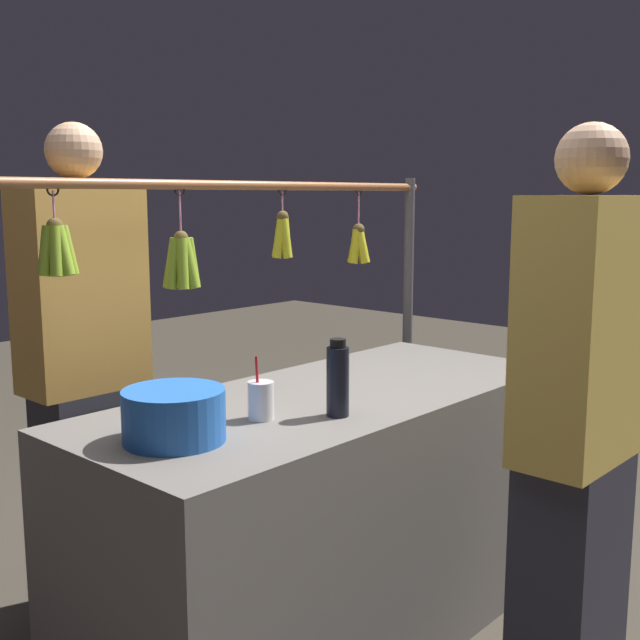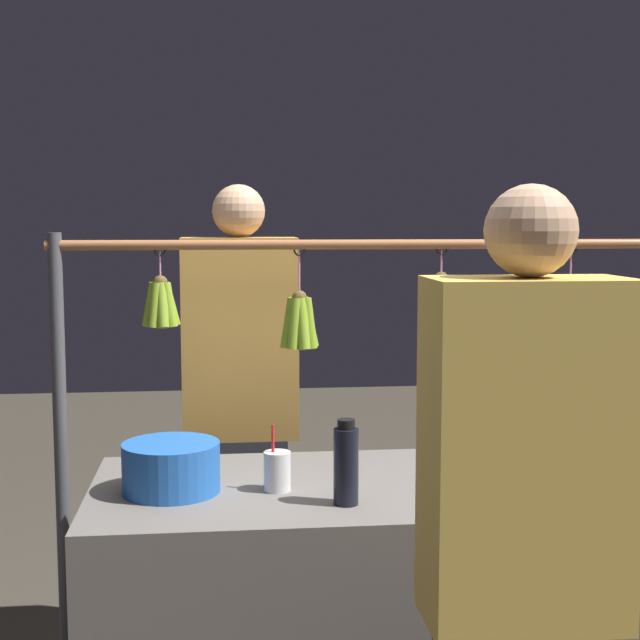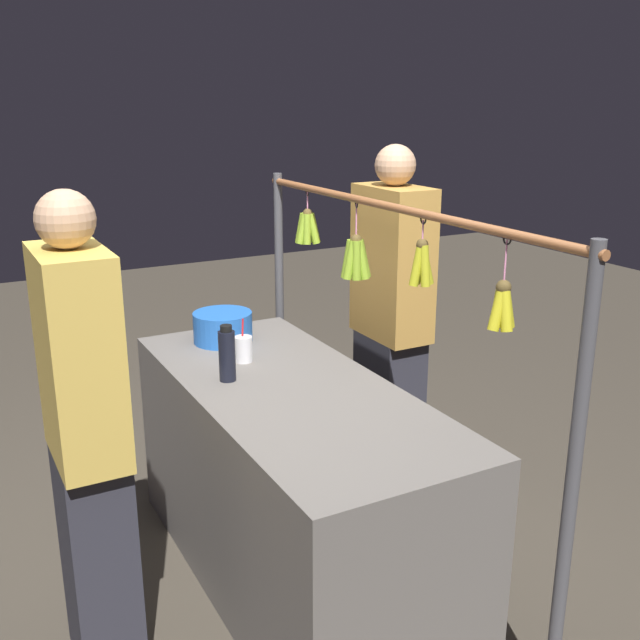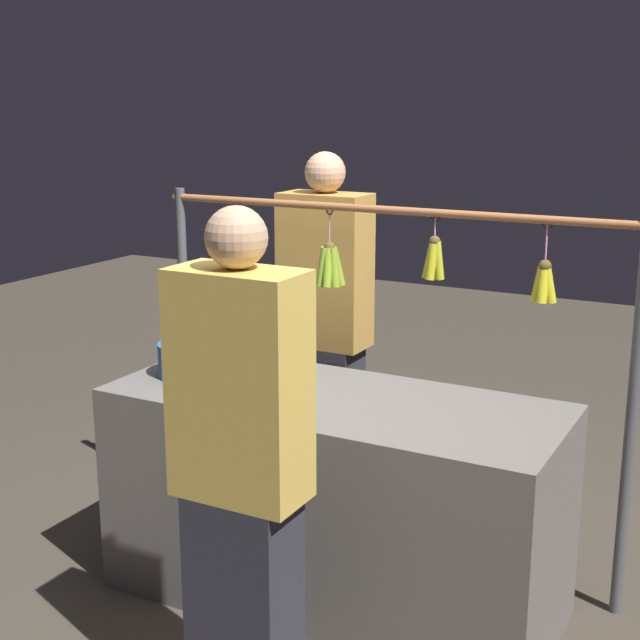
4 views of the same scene
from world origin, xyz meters
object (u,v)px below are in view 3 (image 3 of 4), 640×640
at_px(water_bottle, 227,355).
at_px(drink_cup, 244,349).
at_px(blue_bucket, 223,327).
at_px(customer_person, 88,447).
at_px(vendor_person, 391,329).

distance_m(water_bottle, drink_cup, 0.23).
xyz_separation_m(blue_bucket, customer_person, (-0.73, 0.76, -0.10)).
distance_m(blue_bucket, customer_person, 1.06).
xyz_separation_m(blue_bucket, drink_cup, (-0.29, 0.02, -0.01)).
relative_size(vendor_person, customer_person, 1.03).
xyz_separation_m(drink_cup, vendor_person, (0.08, -0.79, -0.05)).
distance_m(vendor_person, customer_person, 1.62).
bearing_deg(customer_person, drink_cup, -58.83).
height_order(water_bottle, drink_cup, water_bottle).
bearing_deg(customer_person, vendor_person, -70.94).
bearing_deg(blue_bucket, customer_person, 134.17).
height_order(blue_bucket, customer_person, customer_person).
relative_size(drink_cup, customer_person, 0.11).
bearing_deg(customer_person, water_bottle, -65.35).
relative_size(water_bottle, drink_cup, 1.23).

